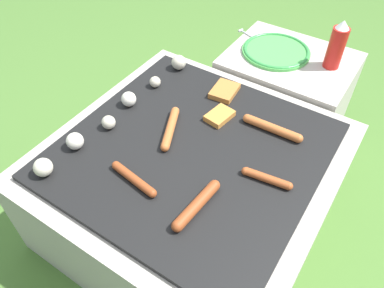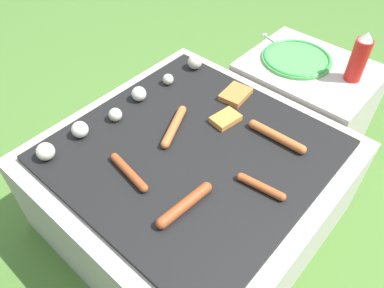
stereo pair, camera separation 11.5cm
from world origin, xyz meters
name	(u,v)px [view 1 (the left image)]	position (x,y,z in m)	size (l,w,h in m)	color
ground_plane	(192,217)	(0.00, 0.00, 0.00)	(14.00, 14.00, 0.00)	#47702D
grill	(192,187)	(0.00, 0.00, 0.19)	(0.86, 0.86, 0.39)	#B2AA9E
side_ledge	(283,95)	(0.64, -0.06, 0.19)	(0.41, 0.50, 0.39)	#B2AA9E
sausage_back_left	(272,128)	(0.21, -0.17, 0.40)	(0.03, 0.21, 0.03)	#B7602D
sausage_front_left	(170,128)	(0.03, 0.10, 0.40)	(0.18, 0.10, 0.03)	#B7602D
sausage_front_center	(197,205)	(-0.18, -0.13, 0.40)	(0.20, 0.04, 0.03)	#93421E
sausage_mid_left	(267,178)	(0.01, -0.25, 0.40)	(0.04, 0.15, 0.02)	#A34C23
sausage_front_right	(134,179)	(-0.20, 0.07, 0.40)	(0.05, 0.18, 0.03)	#93421E
bread_slice_center	(225,91)	(0.30, 0.05, 0.40)	(0.12, 0.09, 0.02)	#B27033
bread_slice_left	(220,116)	(0.17, 0.00, 0.40)	(0.10, 0.08, 0.02)	#D18438
mushroom_row	(117,111)	(-0.01, 0.29, 0.41)	(0.71, 0.08, 0.06)	beige
plate_colorful	(276,51)	(0.64, 0.01, 0.39)	(0.28, 0.28, 0.02)	#4CB24C
condiment_bottle	(337,46)	(0.67, -0.21, 0.48)	(0.06, 0.06, 0.19)	red
fork_utensil	(255,38)	(0.69, 0.13, 0.39)	(0.08, 0.20, 0.01)	silver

